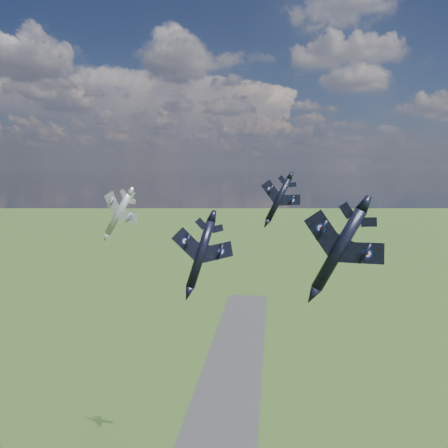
% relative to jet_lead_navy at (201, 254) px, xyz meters
% --- Properties ---
extents(jet_lead_navy, '(16.52, 18.62, 6.50)m').
position_rel_jet_lead_navy_xyz_m(jet_lead_navy, '(0.00, 0.00, 0.00)').
color(jet_lead_navy, black).
extents(jet_right_navy, '(13.61, 16.30, 7.14)m').
position_rel_jet_lead_navy_xyz_m(jet_right_navy, '(18.85, -18.89, 4.68)').
color(jet_right_navy, black).
extents(jet_high_navy, '(11.31, 14.96, 7.23)m').
position_rel_jet_lead_navy_xyz_m(jet_high_navy, '(12.56, 33.03, 6.48)').
color(jet_high_navy, black).
extents(jet_left_silver, '(13.83, 16.38, 8.07)m').
position_rel_jet_lead_navy_xyz_m(jet_left_silver, '(-20.01, 17.49, 4.33)').
color(jet_left_silver, '#ACADB7').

